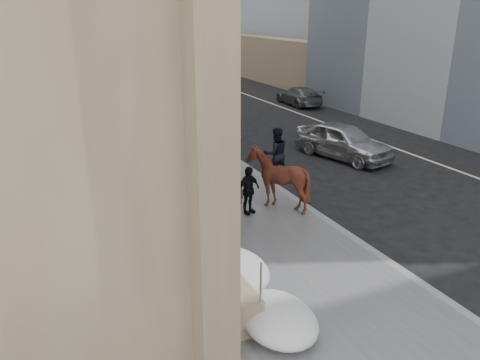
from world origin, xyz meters
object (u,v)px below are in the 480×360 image
(mounted_horse_right, at_px, (277,175))
(car_silver, at_px, (343,141))
(pedestrian, at_px, (248,190))
(car_grey, at_px, (299,96))
(mounted_horse_left, at_px, (221,172))

(mounted_horse_right, height_order, car_silver, mounted_horse_right)
(pedestrian, xyz_separation_m, car_silver, (6.63, 4.06, -0.11))
(pedestrian, distance_m, car_silver, 7.78)
(pedestrian, relative_size, car_silver, 0.34)
(car_silver, bearing_deg, car_grey, 52.95)
(car_grey, bearing_deg, mounted_horse_left, 53.00)
(car_silver, bearing_deg, mounted_horse_right, -159.31)
(mounted_horse_left, relative_size, mounted_horse_right, 1.03)
(mounted_horse_left, height_order, car_grey, mounted_horse_left)
(car_grey, bearing_deg, car_silver, 69.81)
(pedestrian, bearing_deg, mounted_horse_left, 97.16)
(pedestrian, height_order, car_grey, pedestrian)
(mounted_horse_left, distance_m, car_silver, 7.72)
(mounted_horse_left, relative_size, car_grey, 0.62)
(mounted_horse_left, bearing_deg, mounted_horse_right, 126.69)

